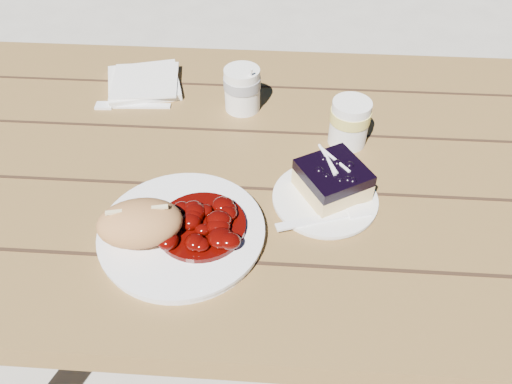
# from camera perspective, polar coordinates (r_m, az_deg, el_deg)

# --- Properties ---
(ground) EXTENTS (60.00, 60.00, 0.00)m
(ground) POSITION_cam_1_polar(r_m,az_deg,el_deg) (1.54, 11.13, -18.48)
(ground) COLOR #AEA89D
(ground) RESTS_ON ground
(picnic_table) EXTENTS (2.00, 1.55, 0.75)m
(picnic_table) POSITION_cam_1_polar(r_m,az_deg,el_deg) (1.06, 15.46, -3.61)
(picnic_table) COLOR brown
(picnic_table) RESTS_ON ground
(main_plate) EXTENTS (0.25, 0.25, 0.02)m
(main_plate) POSITION_cam_1_polar(r_m,az_deg,el_deg) (0.79, -8.44, -4.65)
(main_plate) COLOR white
(main_plate) RESTS_ON picnic_table
(goulash_stew) EXTENTS (0.14, 0.14, 0.04)m
(goulash_stew) POSITION_cam_1_polar(r_m,az_deg,el_deg) (0.76, -6.40, -3.08)
(goulash_stew) COLOR #430402
(goulash_stew) RESTS_ON main_plate
(bread_roll) EXTENTS (0.14, 0.11, 0.07)m
(bread_roll) POSITION_cam_1_polar(r_m,az_deg,el_deg) (0.76, -13.11, -3.49)
(bread_roll) COLOR #AE7643
(bread_roll) RESTS_ON main_plate
(dessert_plate) EXTENTS (0.17, 0.17, 0.01)m
(dessert_plate) POSITION_cam_1_polar(r_m,az_deg,el_deg) (0.84, 7.88, -0.85)
(dessert_plate) COLOR white
(dessert_plate) RESTS_ON picnic_table
(blueberry_cake) EXTENTS (0.13, 0.13, 0.06)m
(blueberry_cake) POSITION_cam_1_polar(r_m,az_deg,el_deg) (0.83, 8.74, 1.42)
(blueberry_cake) COLOR #F0CF83
(blueberry_cake) RESTS_ON dessert_plate
(fork_dessert) EXTENTS (0.16, 0.08, 0.00)m
(fork_dessert) POSITION_cam_1_polar(r_m,az_deg,el_deg) (0.80, 6.62, -3.21)
(fork_dessert) COLOR white
(fork_dessert) RESTS_ON dessert_plate
(coffee_cup) EXTENTS (0.07, 0.07, 0.09)m
(coffee_cup) POSITION_cam_1_polar(r_m,az_deg,el_deg) (1.02, -1.58, 11.65)
(coffee_cup) COLOR white
(coffee_cup) RESTS_ON picnic_table
(napkin_stack) EXTENTS (0.19, 0.19, 0.01)m
(napkin_stack) POSITION_cam_1_polar(r_m,az_deg,el_deg) (1.14, -12.68, 12.09)
(napkin_stack) COLOR white
(napkin_stack) RESTS_ON picnic_table
(fork_table) EXTENTS (0.16, 0.03, 0.00)m
(fork_table) POSITION_cam_1_polar(r_m,az_deg,el_deg) (1.07, -13.08, 9.58)
(fork_table) COLOR white
(fork_table) RESTS_ON picnic_table
(second_cup) EXTENTS (0.07, 0.07, 0.09)m
(second_cup) POSITION_cam_1_polar(r_m,az_deg,el_deg) (0.95, 10.62, 7.80)
(second_cup) COLOR white
(second_cup) RESTS_ON picnic_table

